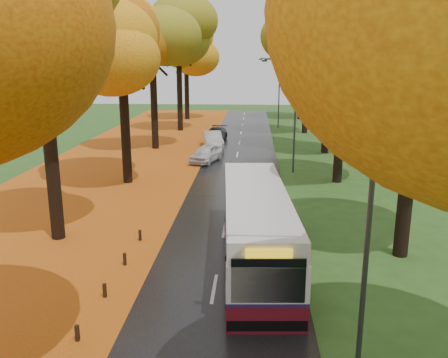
# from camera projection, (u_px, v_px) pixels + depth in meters

# --- Properties ---
(road) EXTENTS (6.50, 90.00, 0.04)m
(road) POSITION_uv_depth(u_px,v_px,m) (231.00, 190.00, 29.41)
(road) COLOR black
(road) RESTS_ON ground
(centre_line) EXTENTS (0.12, 90.00, 0.01)m
(centre_line) POSITION_uv_depth(u_px,v_px,m) (231.00, 190.00, 29.40)
(centre_line) COLOR silver
(centre_line) RESTS_ON road
(leaf_verge) EXTENTS (12.00, 90.00, 0.02)m
(leaf_verge) POSITION_uv_depth(u_px,v_px,m) (89.00, 188.00, 29.95)
(leaf_verge) COLOR #94330D
(leaf_verge) RESTS_ON ground
(leaf_drift) EXTENTS (0.90, 90.00, 0.01)m
(leaf_drift) POSITION_uv_depth(u_px,v_px,m) (183.00, 189.00, 29.58)
(leaf_drift) COLOR #C16913
(leaf_drift) RESTS_ON road
(trees_left) EXTENTS (9.20, 74.00, 13.88)m
(trees_left) POSITION_uv_depth(u_px,v_px,m) (118.00, 32.00, 29.45)
(trees_left) COLOR black
(trees_left) RESTS_ON ground
(trees_right) EXTENTS (9.30, 74.20, 13.96)m
(trees_right) POSITION_uv_depth(u_px,v_px,m) (353.00, 28.00, 28.41)
(trees_right) COLOR black
(trees_right) RESTS_ON ground
(streetlamp_near) EXTENTS (2.45, 0.18, 8.00)m
(streetlamp_near) POSITION_uv_depth(u_px,v_px,m) (361.00, 197.00, 11.57)
(streetlamp_near) COLOR #333538
(streetlamp_near) RESTS_ON ground
(streetlamp_mid) EXTENTS (2.45, 0.18, 8.00)m
(streetlamp_mid) POSITION_uv_depth(u_px,v_px,m) (292.00, 106.00, 32.83)
(streetlamp_mid) COLOR #333538
(streetlamp_mid) RESTS_ON ground
(streetlamp_far) EXTENTS (2.45, 0.18, 8.00)m
(streetlamp_far) POSITION_uv_depth(u_px,v_px,m) (277.00, 87.00, 54.09)
(streetlamp_far) COLOR #333538
(streetlamp_far) RESTS_ON ground
(bus) EXTENTS (3.15, 10.95, 2.85)m
(bus) POSITION_uv_depth(u_px,v_px,m) (256.00, 225.00, 18.89)
(bus) COLOR #5C0E1A
(bus) RESTS_ON road
(car_white) EXTENTS (2.66, 4.24, 1.34)m
(car_white) POSITION_uv_depth(u_px,v_px,m) (206.00, 153.00, 37.11)
(car_white) COLOR silver
(car_white) RESTS_ON road
(car_silver) EXTENTS (2.39, 4.62, 1.45)m
(car_silver) POSITION_uv_depth(u_px,v_px,m) (213.00, 140.00, 42.94)
(car_silver) COLOR #B0B3B8
(car_silver) RESTS_ON road
(car_dark) EXTENTS (2.29, 4.61, 1.29)m
(car_dark) POSITION_uv_depth(u_px,v_px,m) (216.00, 134.00, 46.46)
(car_dark) COLOR black
(car_dark) RESTS_ON road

